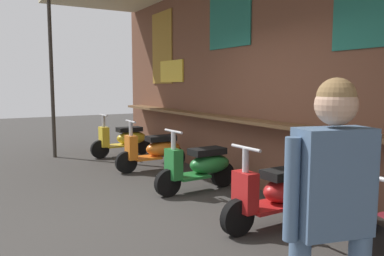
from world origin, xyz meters
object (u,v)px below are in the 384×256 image
(scooter_orange, at_px, (155,150))
(scooter_green, at_px, (201,166))
(scooter_yellow, at_px, (125,139))
(shopper_with_handbag, at_px, (334,200))
(scooter_red, at_px, (278,193))

(scooter_orange, height_order, scooter_green, same)
(scooter_yellow, xyz_separation_m, scooter_orange, (1.67, 0.00, 0.00))
(shopper_with_handbag, bearing_deg, scooter_yellow, 3.65)
(scooter_yellow, bearing_deg, shopper_with_handbag, 77.52)
(scooter_red, height_order, shopper_with_handbag, shopper_with_handbag)
(scooter_green, distance_m, shopper_with_handbag, 3.86)
(scooter_orange, distance_m, scooter_red, 3.36)
(scooter_yellow, distance_m, scooter_green, 3.34)
(scooter_green, relative_size, shopper_with_handbag, 0.84)
(scooter_yellow, xyz_separation_m, shopper_with_handbag, (6.91, -1.33, 0.62))
(scooter_orange, relative_size, shopper_with_handbag, 0.84)
(scooter_orange, bearing_deg, scooter_green, 90.89)
(scooter_yellow, bearing_deg, scooter_green, 88.46)
(scooter_yellow, height_order, scooter_red, same)
(scooter_green, xyz_separation_m, shopper_with_handbag, (3.57, -1.33, 0.62))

